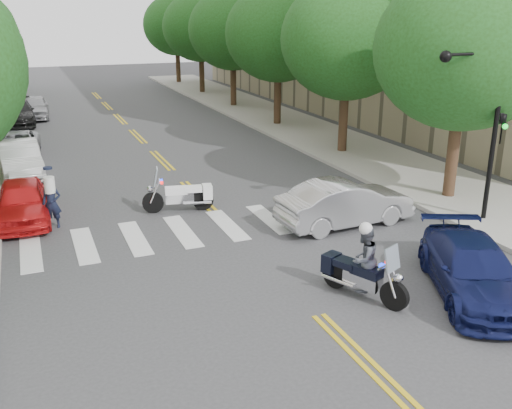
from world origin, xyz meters
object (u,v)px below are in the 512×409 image
officer_standing (52,203)px  convertible (345,203)px  sedan_blue (473,269)px  motorcycle_police (361,264)px  motorcycle_parked (184,196)px

officer_standing → convertible: size_ratio=0.36×
convertible → sedan_blue: bearing=-179.4°
officer_standing → convertible: bearing=-7.3°
motorcycle_police → officer_standing: size_ratio=1.40×
motorcycle_parked → sedan_blue: (5.00, -8.97, 0.12)m
motorcycle_police → officer_standing: bearing=-73.6°
motorcycle_police → officer_standing: (-6.81, 8.03, -0.06)m
motorcycle_police → sedan_blue: size_ratio=0.49×
motorcycle_parked → sedan_blue: 10.27m
motorcycle_parked → convertible: bearing=-115.8°
motorcycle_police → motorcycle_parked: 8.34m
motorcycle_police → officer_standing: motorcycle_police is taller
convertible → motorcycle_police: bearing=150.2°
officer_standing → sedan_blue: bearing=-30.0°
officer_standing → sedan_blue: officer_standing is taller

